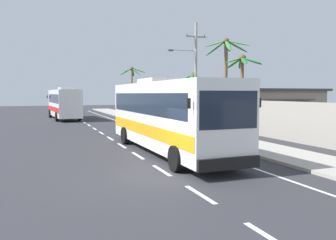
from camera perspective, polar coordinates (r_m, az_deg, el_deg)
name	(u,v)px	position (r m, az deg, el deg)	size (l,w,h in m)	color
ground_plane	(169,175)	(13.01, 0.21, -9.23)	(160.00, 160.00, 0.00)	#303035
sidewalk_kerb	(207,135)	(24.76, 6.59, -2.56)	(3.20, 90.00, 0.14)	#A8A399
lane_markings	(128,132)	(27.71, -6.66, -1.95)	(3.85, 71.53, 0.01)	white
boundary_wall	(225,114)	(29.97, 9.54, 0.96)	(0.24, 60.00, 2.57)	#9E998E
coach_bus_foreground	(166,114)	(17.71, -0.33, 1.08)	(3.07, 12.37, 3.91)	white
coach_bus_far_lane	(64,103)	(42.62, -17.00, 2.77)	(3.45, 10.72, 3.80)	white
motorcycle_beside_bus	(145,124)	(27.34, -3.81, -0.67)	(0.56, 1.96, 1.57)	black
utility_pole_mid	(195,72)	(30.77, 4.50, 7.98)	(3.69, 0.24, 9.34)	#9E9E99
palm_nearest	(193,84)	(36.78, 4.25, 6.05)	(3.37, 3.04, 5.36)	brown
palm_second	(242,75)	(25.68, 12.33, 7.37)	(3.18, 2.93, 5.92)	brown
palm_third	(226,65)	(29.39, 9.71, 9.05)	(4.15, 3.64, 7.73)	brown
palm_fourth	(132,79)	(51.80, -6.05, 6.80)	(3.77, 3.55, 7.08)	brown
palm_farthest	(167,88)	(37.77, -0.18, 5.42)	(3.79, 3.75, 4.90)	brown
roadside_building	(240,106)	(36.81, 12.03, 2.36)	(15.71, 9.73, 3.57)	tan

